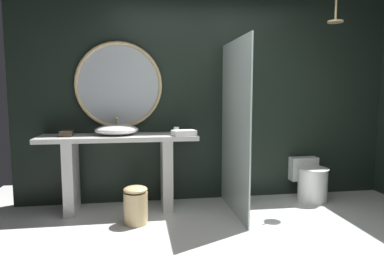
# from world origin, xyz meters

# --- Properties ---
(back_wall_panel) EXTENTS (4.80, 0.10, 2.60)m
(back_wall_panel) POSITION_xyz_m (0.00, 1.90, 1.30)
(back_wall_panel) COLOR black
(back_wall_panel) RESTS_ON ground_plane
(vanity_counter) EXTENTS (1.77, 0.51, 0.87)m
(vanity_counter) POSITION_xyz_m (-1.14, 1.57, 0.57)
(vanity_counter) COLOR silver
(vanity_counter) RESTS_ON ground_plane
(vessel_sink) EXTENTS (0.50, 0.41, 0.20)m
(vessel_sink) POSITION_xyz_m (-1.17, 1.60, 0.93)
(vessel_sink) COLOR white
(vessel_sink) RESTS_ON vanity_counter
(tumbler_cup) EXTENTS (0.06, 0.06, 0.09)m
(tumbler_cup) POSITION_xyz_m (-0.49, 1.52, 0.91)
(tumbler_cup) COLOR silver
(tumbler_cup) RESTS_ON vanity_counter
(tissue_box) EXTENTS (0.13, 0.14, 0.06)m
(tissue_box) POSITION_xyz_m (-1.71, 1.55, 0.90)
(tissue_box) COLOR #3D3323
(tissue_box) RESTS_ON vanity_counter
(round_wall_mirror) EXTENTS (1.02, 0.04, 1.02)m
(round_wall_mirror) POSITION_xyz_m (-1.14, 1.81, 1.44)
(round_wall_mirror) COLOR #D6B77F
(shower_glass_panel) EXTENTS (0.02, 1.11, 1.92)m
(shower_glass_panel) POSITION_xyz_m (0.13, 1.30, 0.96)
(shower_glass_panel) COLOR silver
(shower_glass_panel) RESTS_ON ground_plane
(rain_shower_head) EXTENTS (0.18, 0.18, 0.35)m
(rain_shower_head) POSITION_xyz_m (1.33, 1.38, 2.20)
(rain_shower_head) COLOR #D6B77F
(toilet) EXTENTS (0.38, 0.55, 0.51)m
(toilet) POSITION_xyz_m (1.21, 1.59, 0.25)
(toilet) COLOR white
(toilet) RESTS_ON ground_plane
(waste_bin) EXTENTS (0.25, 0.25, 0.40)m
(waste_bin) POSITION_xyz_m (-0.96, 1.10, 0.20)
(waste_bin) COLOR #D6B77F
(waste_bin) RESTS_ON ground_plane
(folded_hand_towel) EXTENTS (0.29, 0.22, 0.06)m
(folded_hand_towel) POSITION_xyz_m (-0.42, 1.42, 0.90)
(folded_hand_towel) COLOR white
(folded_hand_towel) RESTS_ON vanity_counter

